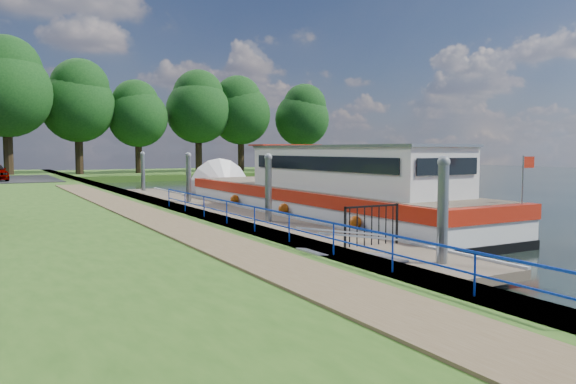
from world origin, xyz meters
TOP-DOWN VIEW (x-y plane):
  - ground at (0.00, 0.00)m, footprint 160.00×160.00m
  - bank_edge at (-2.55, 15.00)m, footprint 1.10×90.00m
  - far_bank at (12.00, 52.00)m, footprint 60.00×18.00m
  - footpath at (-4.40, 8.00)m, footprint 1.60×40.00m
  - blue_fence at (-2.75, 3.00)m, footprint 0.04×18.04m
  - pontoon at (0.00, 13.00)m, footprint 2.50×30.00m
  - mooring_piles at (0.00, 13.00)m, footprint 0.30×27.30m
  - gangway at (-1.85, 0.50)m, footprint 2.58×1.00m
  - gate_panel at (-0.00, 2.20)m, footprint 1.85×0.05m
  - barge at (3.60, 11.42)m, footprint 4.36×21.15m
  - horizon_trees at (-1.61, 48.68)m, footprint 54.38×10.03m

SIDE VIEW (x-z plane):
  - ground at x=0.00m, z-range 0.00..0.00m
  - pontoon at x=0.00m, z-range -0.10..0.46m
  - far_bank at x=12.00m, z-range 0.00..0.60m
  - bank_edge at x=-2.55m, z-range 0.00..0.78m
  - gangway at x=-1.85m, z-range 0.16..1.09m
  - footpath at x=-4.40m, z-range 0.78..0.83m
  - barge at x=3.60m, z-range -1.30..3.48m
  - gate_panel at x=0.00m, z-range 0.57..1.72m
  - mooring_piles at x=0.00m, z-range -0.50..3.05m
  - blue_fence at x=-2.75m, z-range 0.95..1.67m
  - horizon_trees at x=-1.61m, z-range 1.51..14.38m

